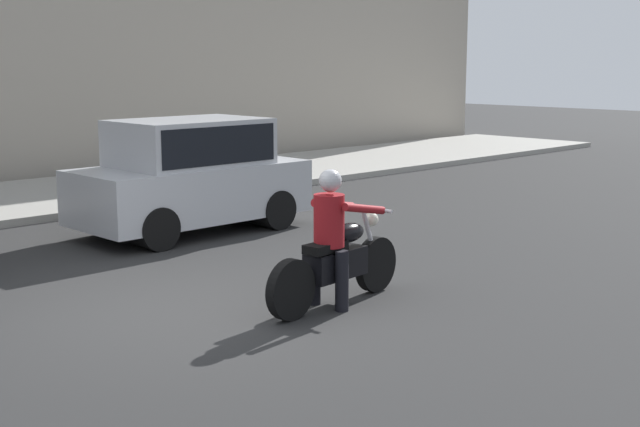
# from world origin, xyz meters

# --- Properties ---
(ground_plane) EXTENTS (80.00, 80.00, 0.00)m
(ground_plane) POSITION_xyz_m (0.00, 0.00, 0.00)
(ground_plane) COLOR #282828
(motorcycle_with_rider_crimson) EXTENTS (2.15, 0.70, 1.54)m
(motorcycle_with_rider_crimson) POSITION_xyz_m (1.52, -1.07, 0.63)
(motorcycle_with_rider_crimson) COLOR black
(motorcycle_with_rider_crimson) RESTS_ON ground_plane
(parked_hatchback_silver) EXTENTS (3.69, 1.76, 1.80)m
(parked_hatchback_silver) POSITION_xyz_m (2.83, 3.43, 0.93)
(parked_hatchback_silver) COLOR #B2B5BA
(parked_hatchback_silver) RESTS_ON ground_plane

